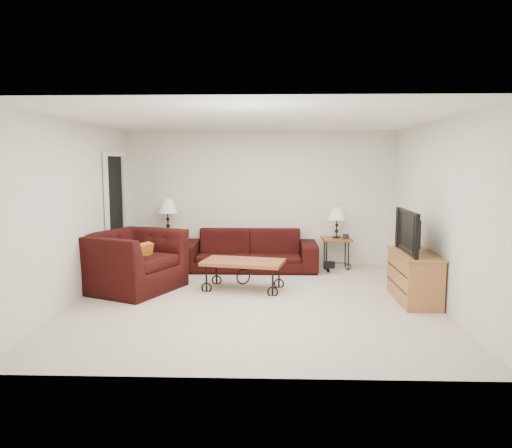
{
  "coord_description": "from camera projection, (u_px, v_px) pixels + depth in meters",
  "views": [
    {
      "loc": [
        0.24,
        -6.73,
        1.94
      ],
      "look_at": [
        0.0,
        0.7,
        1.0
      ],
      "focal_mm": 34.57,
      "sensor_mm": 36.0,
      "label": 1
    }
  ],
  "objects": [
    {
      "name": "ground",
      "position": [
        254.0,
        301.0,
        6.92
      ],
      "size": [
        5.0,
        5.0,
        0.0
      ],
      "primitive_type": "plane",
      "color": "#B8B19D",
      "rests_on": "ground"
    },
    {
      "name": "wall_back",
      "position": [
        259.0,
        199.0,
        9.24
      ],
      "size": [
        5.0,
        0.02,
        2.5
      ],
      "primitive_type": "cube",
      "color": "silver",
      "rests_on": "ground"
    },
    {
      "name": "wall_front",
      "position": [
        244.0,
        242.0,
        4.29
      ],
      "size": [
        5.0,
        0.02,
        2.5
      ],
      "primitive_type": "cube",
      "color": "silver",
      "rests_on": "ground"
    },
    {
      "name": "wall_left",
      "position": [
        75.0,
        212.0,
        6.85
      ],
      "size": [
        0.02,
        5.0,
        2.5
      ],
      "primitive_type": "cube",
      "color": "silver",
      "rests_on": "ground"
    },
    {
      "name": "wall_right",
      "position": [
        438.0,
        213.0,
        6.69
      ],
      "size": [
        0.02,
        5.0,
        2.5
      ],
      "primitive_type": "cube",
      "color": "silver",
      "rests_on": "ground"
    },
    {
      "name": "ceiling",
      "position": [
        254.0,
        120.0,
        6.61
      ],
      "size": [
        5.0,
        5.0,
        0.0
      ],
      "primitive_type": "plane",
      "color": "white",
      "rests_on": "wall_back"
    },
    {
      "name": "doorway",
      "position": [
        115.0,
        215.0,
        8.51
      ],
      "size": [
        0.08,
        0.94,
        2.04
      ],
      "primitive_type": "cube",
      "color": "black",
      "rests_on": "ground"
    },
    {
      "name": "sofa",
      "position": [
        249.0,
        250.0,
        8.89
      ],
      "size": [
        2.44,
        0.95,
        0.71
      ],
      "primitive_type": "imported",
      "color": "black",
      "rests_on": "ground"
    },
    {
      "name": "side_table_left",
      "position": [
        169.0,
        250.0,
        9.12
      ],
      "size": [
        0.65,
        0.65,
        0.63
      ],
      "primitive_type": "cube",
      "rotation": [
        0.0,
        0.0,
        -0.12
      ],
      "color": "#9C5527",
      "rests_on": "ground"
    },
    {
      "name": "side_table_right",
      "position": [
        336.0,
        253.0,
        9.02
      ],
      "size": [
        0.55,
        0.55,
        0.56
      ],
      "primitive_type": "cube",
      "rotation": [
        0.0,
        0.0,
        0.07
      ],
      "color": "#9C5527",
      "rests_on": "ground"
    },
    {
      "name": "lamp_left",
      "position": [
        168.0,
        216.0,
        9.04
      ],
      "size": [
        0.4,
        0.4,
        0.63
      ],
      "primitive_type": null,
      "rotation": [
        0.0,
        0.0,
        -0.12
      ],
      "color": "black",
      "rests_on": "side_table_left"
    },
    {
      "name": "lamp_right",
      "position": [
        337.0,
        223.0,
        8.95
      ],
      "size": [
        0.34,
        0.34,
        0.56
      ],
      "primitive_type": null,
      "rotation": [
        0.0,
        0.0,
        0.07
      ],
      "color": "black",
      "rests_on": "side_table_right"
    },
    {
      "name": "photo_frame_left",
      "position": [
        158.0,
        232.0,
        8.93
      ],
      "size": [
        0.13,
        0.02,
        0.11
      ],
      "primitive_type": "cube",
      "rotation": [
        0.0,
        0.0,
        0.05
      ],
      "color": "black",
      "rests_on": "side_table_left"
    },
    {
      "name": "photo_frame_right",
      "position": [
        346.0,
        237.0,
        8.83
      ],
      "size": [
        0.11,
        0.03,
        0.09
      ],
      "primitive_type": "cube",
      "rotation": [
        0.0,
        0.0,
        -0.14
      ],
      "color": "black",
      "rests_on": "side_table_right"
    },
    {
      "name": "coffee_table",
      "position": [
        243.0,
        275.0,
        7.5
      ],
      "size": [
        1.31,
        0.88,
        0.45
      ],
      "primitive_type": "cube",
      "rotation": [
        0.0,
        0.0,
        -0.2
      ],
      "color": "#9C5527",
      "rests_on": "ground"
    },
    {
      "name": "armchair",
      "position": [
        132.0,
        261.0,
        7.47
      ],
      "size": [
        1.65,
        1.73,
        0.88
      ],
      "primitive_type": "imported",
      "rotation": [
        0.0,
        0.0,
        1.14
      ],
      "color": "black",
      "rests_on": "ground"
    },
    {
      "name": "throw_pillow",
      "position": [
        141.0,
        257.0,
        7.4
      ],
      "size": [
        0.26,
        0.41,
        0.4
      ],
      "primitive_type": "cube",
      "rotation": [
        0.0,
        0.0,
        1.14
      ],
      "color": "orange",
      "rests_on": "armchair"
    },
    {
      "name": "tv_stand",
      "position": [
        414.0,
        277.0,
        6.87
      ],
      "size": [
        0.48,
        1.15,
        0.69
      ],
      "primitive_type": "cube",
      "color": "#9E643A",
      "rests_on": "ground"
    },
    {
      "name": "television",
      "position": [
        414.0,
        232.0,
        6.79
      ],
      "size": [
        0.13,
        1.03,
        0.59
      ],
      "primitive_type": "imported",
      "rotation": [
        0.0,
        0.0,
        -1.57
      ],
      "color": "black",
      "rests_on": "tv_stand"
    },
    {
      "name": "backpack",
      "position": [
        328.0,
        262.0,
        8.66
      ],
      "size": [
        0.36,
        0.31,
        0.39
      ],
      "primitive_type": "ellipsoid",
      "rotation": [
        0.0,
        0.0,
        -0.31
      ],
      "color": "black",
      "rests_on": "ground"
    }
  ]
}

